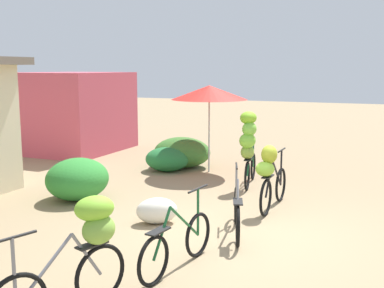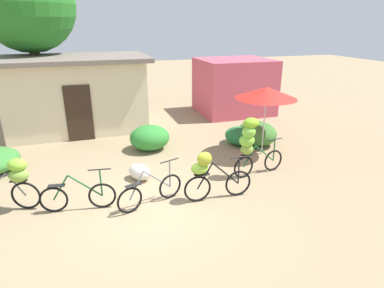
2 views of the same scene
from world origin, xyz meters
The scene contains 12 objects.
ground_plane centered at (0.00, 0.00, 0.00)m, with size 60.00×60.00×0.00m, color #957F5D.
shop_pink centered at (5.38, 7.14, 1.23)m, with size 3.20×2.80×2.46m, color #C44A5D.
hedge_bush_front_right centered at (0.67, 3.55, 0.42)m, with size 1.32×1.20×0.83m, color #2F8532.
hedge_bush_mid centered at (3.74, 3.07, 0.30)m, with size 0.96×1.13×0.61m, color #247036.
hedge_bush_by_door centered at (4.34, 2.92, 0.40)m, with size 1.30×1.53×0.80m, color #3A732E.
market_umbrella centered at (4.06, 2.05, 2.00)m, with size 1.89×1.89×2.18m.
bicycle_leftmost centered at (-2.94, 0.78, 0.76)m, with size 1.61×0.70×1.24m.
bicycle_near_pile centered at (-1.60, 0.31, 0.35)m, with size 1.67×0.30×0.99m.
bicycle_center_loaded centered at (0.00, 0.02, 0.35)m, with size 1.62×0.61×1.00m.
bicycle_by_shop centered at (1.36, -0.17, 0.71)m, with size 1.70×0.39×1.25m.
bicycle_rightmost centered at (2.89, 0.68, 1.01)m, with size 1.64×0.40×1.68m.
produce_sack centered at (-0.03, 1.41, 0.22)m, with size 0.70×0.44×0.44m, color silver.
Camera 1 is at (-6.89, -2.16, 2.60)m, focal length 44.38 mm.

